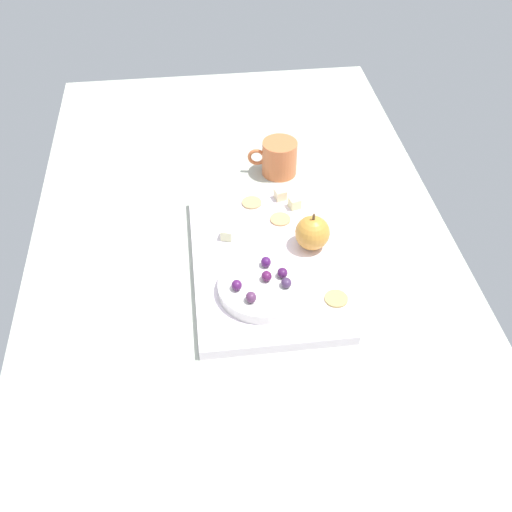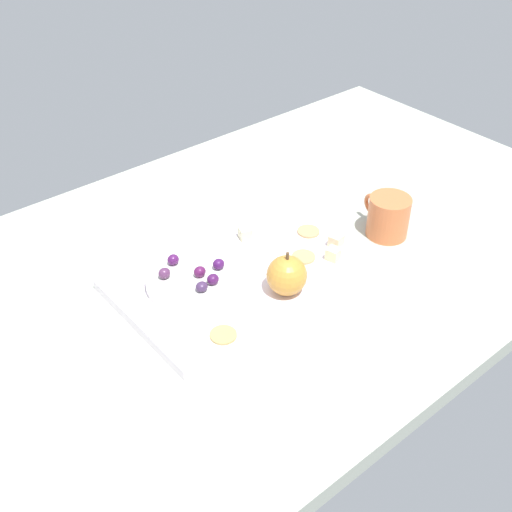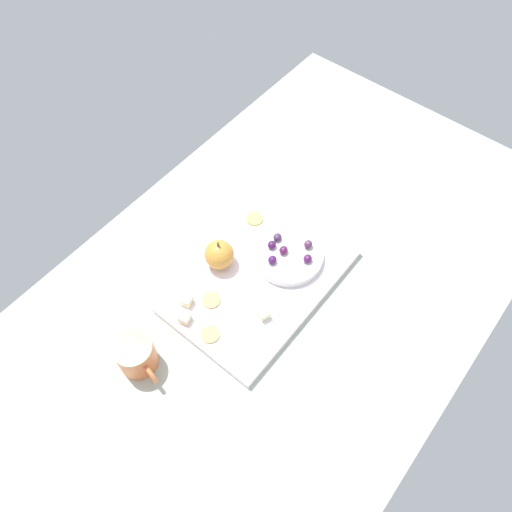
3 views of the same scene
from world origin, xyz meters
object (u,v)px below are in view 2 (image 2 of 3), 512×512
(cracker_0, at_px, (308,231))
(grape_1, at_px, (202,287))
(grape_0, at_px, (219,264))
(grape_4, at_px, (164,273))
(cheese_cube_1, at_px, (333,254))
(grape_2, at_px, (213,279))
(apple_whole, at_px, (287,275))
(serving_dish, at_px, (194,280))
(grape_5, at_px, (200,272))
(platter, at_px, (238,275))
(cracker_2, at_px, (304,257))
(cracker_1, at_px, (223,335))
(cheese_cube_2, at_px, (245,233))
(cheese_cube_0, at_px, (336,241))
(grape_3, at_px, (173,260))
(cup, at_px, (388,216))

(cracker_0, relative_size, grape_1, 2.03)
(grape_0, distance_m, grape_4, 0.09)
(cheese_cube_1, xyz_separation_m, grape_2, (0.21, -0.06, 0.02))
(apple_whole, bearing_deg, serving_dish, -45.44)
(grape_4, xyz_separation_m, grape_5, (-0.05, 0.03, -0.00))
(platter, relative_size, cracker_2, 9.88)
(serving_dish, distance_m, apple_whole, 0.15)
(apple_whole, height_order, cracker_1, apple_whole)
(cracker_1, relative_size, grape_2, 2.03)
(serving_dish, xyz_separation_m, cheese_cube_2, (-0.15, -0.05, 0.00))
(grape_1, distance_m, grape_5, 0.04)
(cheese_cube_1, height_order, grape_0, grape_0)
(cheese_cube_2, height_order, grape_0, grape_0)
(cheese_cube_0, distance_m, grape_4, 0.31)
(cheese_cube_1, bearing_deg, cheese_cube_2, -61.65)
(grape_3, bearing_deg, grape_2, 103.83)
(apple_whole, height_order, cheese_cube_1, apple_whole)
(cheese_cube_1, bearing_deg, grape_1, -13.16)
(serving_dish, bearing_deg, grape_2, 108.15)
(cheese_cube_2, bearing_deg, cracker_1, 43.61)
(cracker_2, bearing_deg, grape_2, -7.66)
(platter, xyz_separation_m, grape_4, (0.12, -0.04, 0.04))
(cheese_cube_1, bearing_deg, grape_5, -21.81)
(cheese_cube_0, relative_size, grape_5, 1.08)
(cracker_1, bearing_deg, cracker_0, -157.93)
(grape_0, relative_size, cup, 0.18)
(grape_3, xyz_separation_m, cup, (-0.38, 0.13, -0.01))
(grape_1, bearing_deg, platter, -164.39)
(grape_1, height_order, grape_3, grape_3)
(cracker_1, xyz_separation_m, grape_1, (-0.02, -0.08, 0.03))
(cheese_cube_2, relative_size, cracker_0, 0.53)
(grape_4, bearing_deg, cracker_1, 91.47)
(cracker_0, xyz_separation_m, grape_4, (0.28, -0.03, 0.03))
(cracker_2, height_order, grape_4, grape_4)
(apple_whole, distance_m, cracker_0, 0.17)
(grape_4, bearing_deg, grape_0, 156.02)
(platter, height_order, serving_dish, serving_dish)
(cracker_2, bearing_deg, cup, 172.48)
(apple_whole, relative_size, grape_2, 3.28)
(grape_3, bearing_deg, cheese_cube_2, -178.71)
(grape_2, bearing_deg, grape_3, -76.17)
(cheese_cube_0, bearing_deg, cracker_2, -8.49)
(cheese_cube_2, distance_m, grape_4, 0.19)
(platter, distance_m, grape_2, 0.08)
(grape_5, bearing_deg, apple_whole, 134.83)
(platter, height_order, grape_0, grape_0)
(grape_0, bearing_deg, grape_4, -23.98)
(cup, bearing_deg, cheese_cube_0, -6.96)
(cheese_cube_0, height_order, grape_5, grape_5)
(cracker_2, bearing_deg, platter, -23.02)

